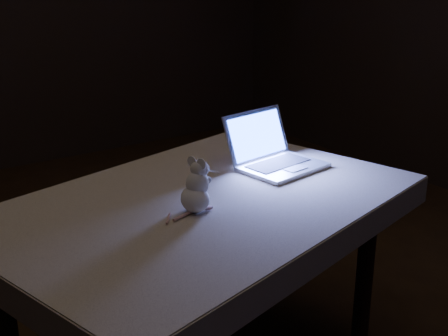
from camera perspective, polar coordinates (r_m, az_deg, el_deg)
table at (r=2.03m, az=-2.01°, el=-11.86°), size 1.40×1.07×0.67m
tablecloth at (r=1.92m, az=-2.05°, el=-3.89°), size 1.49×1.14×0.09m
laptop at (r=2.12m, az=5.73°, el=2.42°), size 0.32×0.29×0.20m
plush_mouse at (r=1.75m, az=-2.80°, el=-1.69°), size 0.13×0.13×0.17m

